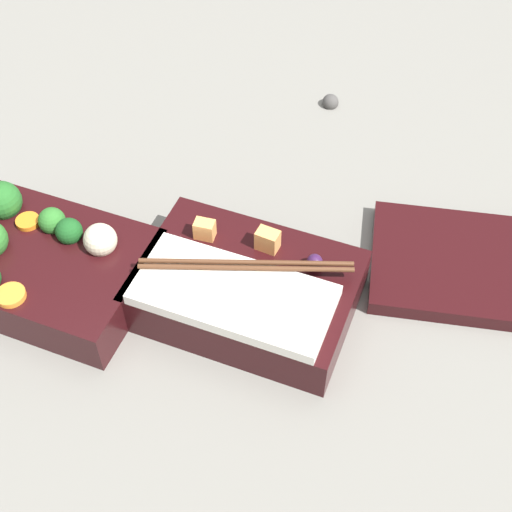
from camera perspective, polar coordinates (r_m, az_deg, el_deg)
ground_plane at (r=0.74m, az=-8.18°, el=-2.73°), size 3.00×3.00×0.00m
bento_tray_vegetable at (r=0.75m, az=-16.97°, el=-0.49°), size 0.21×0.15×0.08m
bento_tray_rice at (r=0.70m, az=-0.87°, el=-2.72°), size 0.21×0.15×0.07m
bento_lid at (r=0.77m, az=16.79°, el=-0.79°), size 0.23×0.18×0.02m
pebble_1 at (r=0.95m, az=5.97°, el=12.15°), size 0.02×0.02×0.02m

